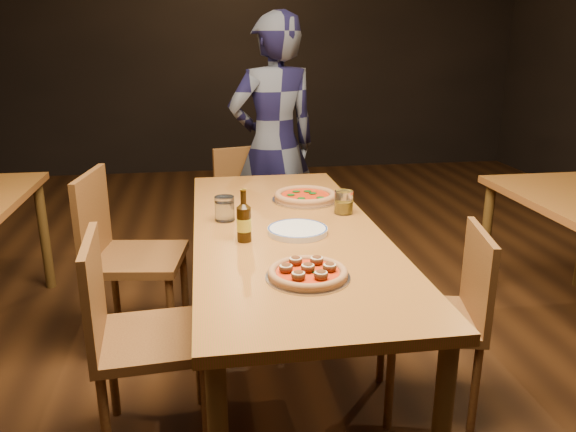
{
  "coord_description": "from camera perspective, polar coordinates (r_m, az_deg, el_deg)",
  "views": [
    {
      "loc": [
        -0.35,
        -2.3,
        1.54
      ],
      "look_at": [
        0.0,
        -0.05,
        0.82
      ],
      "focal_mm": 35.0,
      "sensor_mm": 36.0,
      "label": 1
    }
  ],
  "objects": [
    {
      "name": "chair_end",
      "position": [
        3.75,
        -3.59,
        0.48
      ],
      "size": [
        0.5,
        0.5,
        0.88
      ],
      "primitive_type": null,
      "rotation": [
        0.0,
        0.0,
        0.25
      ],
      "color": "#5A2E17",
      "rests_on": "ground"
    },
    {
      "name": "water_glass",
      "position": [
        2.55,
        -6.45,
        0.75
      ],
      "size": [
        0.09,
        0.09,
        0.11
      ],
      "primitive_type": "cylinder",
      "color": "white",
      "rests_on": "table_main"
    },
    {
      "name": "chair_main_nw",
      "position": [
        2.26,
        -13.61,
        -11.83
      ],
      "size": [
        0.45,
        0.45,
        0.9
      ],
      "primitive_type": null,
      "rotation": [
        0.0,
        0.0,
        1.64
      ],
      "color": "#5A2E17",
      "rests_on": "ground"
    },
    {
      "name": "diner",
      "position": [
        3.76,
        -1.45,
        7.06
      ],
      "size": [
        0.71,
        0.57,
        1.71
      ],
      "primitive_type": "imported",
      "rotation": [
        0.0,
        0.0,
        3.43
      ],
      "color": "black",
      "rests_on": "ground"
    },
    {
      "name": "table_main",
      "position": [
        2.48,
        -0.18,
        -2.78
      ],
      "size": [
        0.8,
        2.0,
        0.75
      ],
      "color": "olive",
      "rests_on": "ground"
    },
    {
      "name": "ground",
      "position": [
        2.79,
        -0.16,
        -15.98
      ],
      "size": [
        9.0,
        9.0,
        0.0
      ],
      "primitive_type": "plane",
      "color": "black"
    },
    {
      "name": "chair_main_sw",
      "position": [
        2.96,
        -15.02,
        -4.03
      ],
      "size": [
        0.51,
        0.51,
        0.96
      ],
      "primitive_type": null,
      "rotation": [
        0.0,
        0.0,
        1.43
      ],
      "color": "#5A2E17",
      "rests_on": "ground"
    },
    {
      "name": "pizza_margherita",
      "position": [
        2.87,
        1.77,
        2.02
      ],
      "size": [
        0.34,
        0.34,
        0.04
      ],
      "rotation": [
        0.0,
        0.0,
        0.12
      ],
      "color": "#B7B7BF",
      "rests_on": "table_main"
    },
    {
      "name": "amber_glass",
      "position": [
        2.66,
        5.68,
        1.4
      ],
      "size": [
        0.09,
        0.09,
        0.11
      ],
      "primitive_type": "cylinder",
      "color": "#8F6A10",
      "rests_on": "table_main"
    },
    {
      "name": "beer_bottle",
      "position": [
        2.28,
        -4.49,
        -0.74
      ],
      "size": [
        0.06,
        0.06,
        0.21
      ],
      "rotation": [
        0.0,
        0.0,
        0.06
      ],
      "color": "black",
      "rests_on": "table_main"
    },
    {
      "name": "plate_stack",
      "position": [
        2.38,
        0.98,
        -1.49
      ],
      "size": [
        0.26,
        0.26,
        0.02
      ],
      "primitive_type": "cylinder",
      "color": "white",
      "rests_on": "table_main"
    },
    {
      "name": "pizza_meatball",
      "position": [
        1.95,
        2.03,
        -5.74
      ],
      "size": [
        0.3,
        0.3,
        0.05
      ],
      "rotation": [
        0.0,
        0.0,
        -0.36
      ],
      "color": "#B7B7BF",
      "rests_on": "table_main"
    },
    {
      "name": "chair_main_e",
      "position": [
        2.46,
        14.12,
        -9.97
      ],
      "size": [
        0.47,
        0.47,
        0.85
      ],
      "primitive_type": null,
      "rotation": [
        0.0,
        0.0,
        -1.79
      ],
      "color": "#5A2E17",
      "rests_on": "ground"
    }
  ]
}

